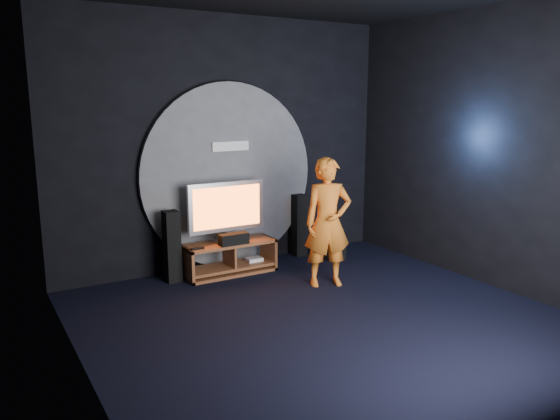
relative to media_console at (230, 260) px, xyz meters
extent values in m
plane|color=black|center=(0.20, -2.05, -0.20)|extent=(5.00, 5.00, 0.00)
cube|color=black|center=(0.20, 0.45, 1.55)|extent=(5.00, 0.04, 3.50)
cube|color=black|center=(-2.30, -2.05, 1.55)|extent=(0.04, 5.00, 3.50)
cube|color=black|center=(2.70, -2.05, 1.55)|extent=(0.04, 5.00, 3.50)
cylinder|color=#515156|center=(0.20, 0.39, 1.10)|extent=(2.60, 0.08, 2.60)
cube|color=white|center=(0.20, 0.34, 1.52)|extent=(0.55, 0.03, 0.13)
cube|color=brown|center=(-0.01, 0.00, 0.23)|extent=(1.27, 0.45, 0.04)
cube|color=brown|center=(-0.01, 0.00, -0.10)|extent=(1.23, 0.42, 0.04)
cube|color=brown|center=(-0.62, 0.00, 0.03)|extent=(0.04, 0.45, 0.45)
cube|color=brown|center=(0.61, 0.00, 0.03)|extent=(0.04, 0.45, 0.45)
cube|color=brown|center=(-0.01, 0.00, 0.07)|extent=(0.03, 0.40, 0.29)
cube|color=brown|center=(-0.01, 0.00, -0.18)|extent=(1.27, 0.45, 0.04)
cube|color=white|center=(0.37, 0.00, -0.05)|extent=(0.22, 0.16, 0.05)
cube|color=#B1B1B8|center=(-0.01, 0.07, 0.27)|extent=(0.36, 0.22, 0.04)
cylinder|color=#B1B1B8|center=(-0.01, 0.07, 0.34)|extent=(0.07, 0.07, 0.10)
cube|color=#B1B1B8|center=(-0.01, 0.07, 0.73)|extent=(1.10, 0.06, 0.68)
cube|color=orange|center=(-0.01, 0.04, 0.73)|extent=(0.98, 0.01, 0.56)
cube|color=black|center=(-0.01, -0.15, 0.33)|extent=(0.40, 0.15, 0.15)
cube|color=black|center=(-0.52, -0.12, 0.27)|extent=(0.18, 0.05, 0.02)
cube|color=black|center=(-0.79, 0.10, 0.28)|extent=(0.19, 0.21, 0.95)
cube|color=black|center=(1.30, 0.28, 0.28)|extent=(0.19, 0.21, 0.95)
cube|color=black|center=(1.63, -0.18, -0.05)|extent=(0.27, 0.27, 0.30)
imported|color=orange|center=(0.88, -1.05, 0.63)|extent=(0.70, 0.57, 1.65)
camera|label=1|loc=(-3.08, -6.55, 2.18)|focal=35.00mm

